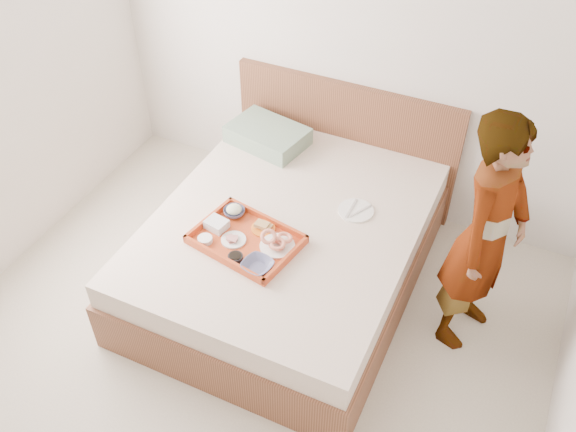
# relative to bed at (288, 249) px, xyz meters

# --- Properties ---
(ground) EXTENTS (3.50, 4.00, 0.01)m
(ground) POSITION_rel_bed_xyz_m (-0.01, -1.00, -0.27)
(ground) COLOR beige
(ground) RESTS_ON ground
(wall_back) EXTENTS (3.50, 0.01, 2.60)m
(wall_back) POSITION_rel_bed_xyz_m (-0.01, 1.00, 1.04)
(wall_back) COLOR silver
(wall_back) RESTS_ON ground
(bed) EXTENTS (1.65, 2.00, 0.53)m
(bed) POSITION_rel_bed_xyz_m (0.00, 0.00, 0.00)
(bed) COLOR brown
(bed) RESTS_ON ground
(headboard) EXTENTS (1.65, 0.06, 0.95)m
(headboard) POSITION_rel_bed_xyz_m (0.00, 0.97, 0.21)
(headboard) COLOR brown
(headboard) RESTS_ON ground
(pillow) EXTENTS (0.59, 0.46, 0.13)m
(pillow) POSITION_rel_bed_xyz_m (-0.47, 0.66, 0.33)
(pillow) COLOR gray
(pillow) RESTS_ON bed
(tray) EXTENTS (0.67, 0.54, 0.05)m
(tray) POSITION_rel_bed_xyz_m (-0.13, -0.30, 0.29)
(tray) COLOR red
(tray) RESTS_ON bed
(prawn_plate) EXTENTS (0.24, 0.24, 0.01)m
(prawn_plate) POSITION_rel_bed_xyz_m (0.06, -0.26, 0.29)
(prawn_plate) COLOR white
(prawn_plate) RESTS_ON tray
(navy_bowl_big) EXTENTS (0.20, 0.20, 0.04)m
(navy_bowl_big) POSITION_rel_bed_xyz_m (0.03, -0.46, 0.30)
(navy_bowl_big) COLOR #191A43
(navy_bowl_big) RESTS_ON tray
(sauce_dish) EXTENTS (0.10, 0.10, 0.03)m
(sauce_dish) POSITION_rel_bed_xyz_m (-0.11, -0.46, 0.30)
(sauce_dish) COLOR black
(sauce_dish) RESTS_ON tray
(meat_plate) EXTENTS (0.17, 0.17, 0.01)m
(meat_plate) POSITION_rel_bed_xyz_m (-0.20, -0.33, 0.29)
(meat_plate) COLOR white
(meat_plate) RESTS_ON tray
(bread_plate) EXTENTS (0.17, 0.17, 0.01)m
(bread_plate) POSITION_rel_bed_xyz_m (-0.08, -0.17, 0.29)
(bread_plate) COLOR orange
(bread_plate) RESTS_ON tray
(salad_bowl) EXTENTS (0.15, 0.15, 0.04)m
(salad_bowl) POSITION_rel_bed_xyz_m (-0.30, -0.12, 0.30)
(salad_bowl) COLOR #191A43
(salad_bowl) RESTS_ON tray
(plastic_tub) EXTENTS (0.14, 0.12, 0.05)m
(plastic_tub) POSITION_rel_bed_xyz_m (-0.34, -0.27, 0.31)
(plastic_tub) COLOR silver
(plastic_tub) RESTS_ON tray
(cheese_round) EXTENTS (0.10, 0.10, 0.03)m
(cheese_round) POSITION_rel_bed_xyz_m (-0.34, -0.40, 0.30)
(cheese_round) COLOR white
(cheese_round) RESTS_ON tray
(dinner_plate) EXTENTS (0.28, 0.28, 0.01)m
(dinner_plate) POSITION_rel_bed_xyz_m (0.36, 0.24, 0.27)
(dinner_plate) COLOR white
(dinner_plate) RESTS_ON bed
(person) EXTENTS (0.51, 0.64, 1.54)m
(person) POSITION_rel_bed_xyz_m (1.15, 0.09, 0.50)
(person) COLOR silver
(person) RESTS_ON ground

